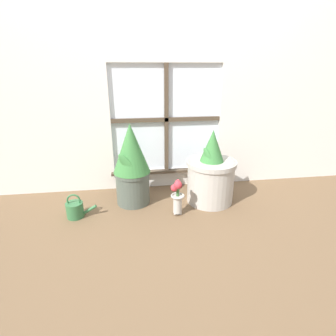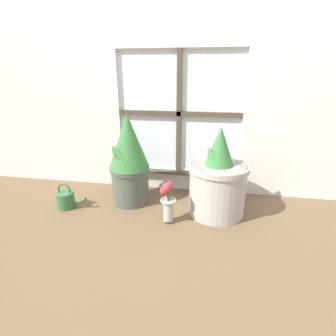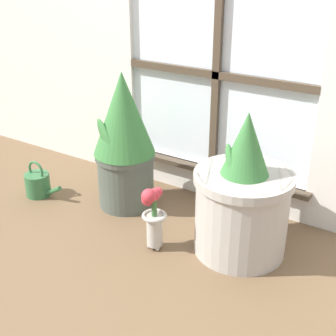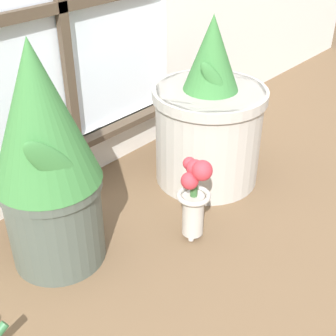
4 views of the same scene
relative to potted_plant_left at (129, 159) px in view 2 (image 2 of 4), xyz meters
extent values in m
plane|color=brown|center=(0.33, -0.37, -0.35)|extent=(10.00, 10.00, 0.00)
cube|color=silver|center=(-1.02, 0.32, 0.90)|extent=(1.71, 0.05, 2.50)
cube|color=silver|center=(0.33, 0.32, -0.27)|extent=(0.99, 0.05, 0.17)
cube|color=white|center=(0.33, 0.33, 0.30)|extent=(0.99, 0.02, 0.96)
cube|color=#4C3D2D|center=(0.33, 0.31, 0.30)|extent=(0.04, 0.02, 0.96)
cube|color=#4C3D2D|center=(0.33, 0.31, 0.30)|extent=(0.99, 0.02, 0.04)
cube|color=#4C3D2D|center=(0.33, 0.28, -0.19)|extent=(1.05, 0.06, 0.02)
cylinder|color=#4C564C|center=(0.00, 0.00, -0.21)|extent=(0.28, 0.28, 0.28)
cylinder|color=#4C564C|center=(0.00, 0.00, -0.08)|extent=(0.30, 0.30, 0.03)
cylinder|color=#38281E|center=(0.00, 0.00, -0.07)|extent=(0.26, 0.26, 0.01)
cone|color=#387538|center=(0.00, 0.00, 0.13)|extent=(0.30, 0.30, 0.40)
ellipsoid|color=#387538|center=(-0.04, -0.09, 0.03)|extent=(0.18, 0.09, 0.20)
cylinder|color=#B7B2A8|center=(0.66, -0.06, -0.17)|extent=(0.39, 0.39, 0.37)
cylinder|color=#B7B2A8|center=(0.66, -0.06, 0.00)|extent=(0.41, 0.41, 0.04)
cylinder|color=#38281E|center=(0.66, -0.06, 0.01)|extent=(0.36, 0.36, 0.01)
cone|color=#387538|center=(0.66, -0.06, 0.15)|extent=(0.20, 0.20, 0.26)
ellipsoid|color=#387538|center=(0.61, -0.11, 0.08)|extent=(0.10, 0.11, 0.14)
sphere|color=#BCB7AD|center=(0.34, -0.22, -0.34)|extent=(0.02, 0.02, 0.02)
sphere|color=#BCB7AD|center=(0.32, -0.26, -0.34)|extent=(0.02, 0.02, 0.02)
sphere|color=#BCB7AD|center=(0.36, -0.26, -0.34)|extent=(0.02, 0.02, 0.02)
cylinder|color=#BCB7AD|center=(0.34, -0.25, -0.26)|extent=(0.07, 0.07, 0.15)
torus|color=#BCB7AD|center=(0.34, -0.25, -0.19)|extent=(0.11, 0.11, 0.02)
cylinder|color=#386633|center=(0.34, -0.25, -0.15)|extent=(0.02, 0.02, 0.08)
sphere|color=#C6333D|center=(0.34, -0.25, -0.09)|extent=(0.05, 0.05, 0.05)
sphere|color=#C6333D|center=(0.35, -0.23, -0.08)|extent=(0.04, 0.04, 0.04)
sphere|color=#C6333D|center=(0.31, -0.26, -0.12)|extent=(0.05, 0.05, 0.05)
sphere|color=#C6333D|center=(0.34, -0.28, -0.08)|extent=(0.06, 0.06, 0.06)
cylinder|color=#336B3D|center=(-0.45, -0.18, -0.29)|extent=(0.13, 0.13, 0.12)
cylinder|color=#336B3D|center=(-0.34, -0.18, -0.30)|extent=(0.11, 0.02, 0.08)
torus|color=#336B3D|center=(-0.45, -0.18, -0.21)|extent=(0.10, 0.01, 0.10)
camera|label=1|loc=(0.02, -2.03, 0.75)|focal=28.00mm
camera|label=2|loc=(0.60, -1.77, 0.61)|focal=28.00mm
camera|label=3|loc=(1.31, -1.66, 0.84)|focal=50.00mm
camera|label=4|loc=(-0.60, -0.98, 0.65)|focal=50.00mm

